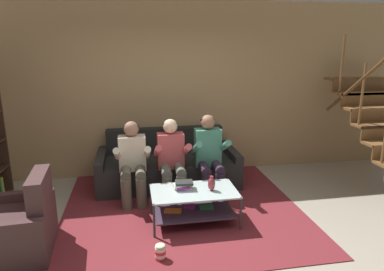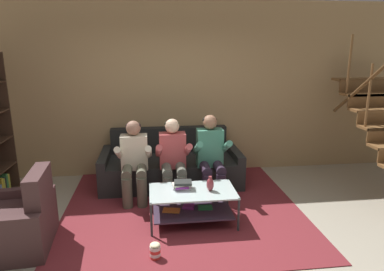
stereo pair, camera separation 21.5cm
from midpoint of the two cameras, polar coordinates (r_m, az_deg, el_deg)
name	(u,v)px [view 2 (the right image)]	position (r m, az deg, el deg)	size (l,w,h in m)	color
ground	(185,247)	(3.99, 0.47, -18.11)	(16.80, 16.80, 0.00)	#A79E8C
back_partition	(170,90)	(5.85, -2.71, 7.64)	(8.40, 0.12, 2.90)	tan
couch	(171,166)	(5.57, -2.44, -5.12)	(2.20, 0.99, 0.84)	#252625
person_seated_left	(134,158)	(4.90, -8.38, -3.76)	(0.50, 0.58, 1.14)	#545543
person_seated_middle	(173,156)	(4.91, -1.92, -3.48)	(0.50, 0.58, 1.16)	#55584C
person_seated_right	(211,153)	(4.99, 4.41, -3.00)	(0.50, 0.58, 1.20)	#2C1F2F
coffee_table	(192,201)	(4.35, 1.47, -10.90)	(1.06, 0.62, 0.43)	#AFC4C3
area_rug	(181,203)	(4.95, -0.54, -11.16)	(3.17, 3.30, 0.01)	maroon
vase	(210,184)	(4.26, 4.51, -8.08)	(0.09, 0.09, 0.19)	maroon
book_stack	(182,185)	(4.31, -0.18, -8.23)	(0.25, 0.18, 0.10)	silver
armchair	(14,224)	(4.25, -26.21, -13.08)	(0.88, 0.91, 0.87)	#452C2D
popcorn_tub	(155,251)	(3.77, -4.45, -18.64)	(0.11, 0.11, 0.18)	red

